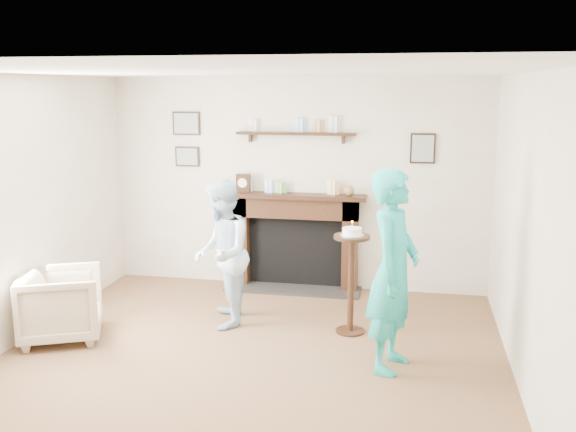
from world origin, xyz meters
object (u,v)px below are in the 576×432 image
Objects in this scene: armchair at (64,338)px; pedestal_table at (351,264)px; woman at (390,367)px; man at (223,324)px.

armchair is 0.66× the size of pedestal_table.
woman is 1.54× the size of pedestal_table.
man is at bearing 81.81° from woman.
man is 1.86m from woman.
pedestal_table is at bearing 43.72° from woman.
armchair is 0.43× the size of woman.
armchair is 0.50× the size of man.
armchair is 2.87m from pedestal_table.
woman is (1.72, -0.70, 0.00)m from man.
man is (1.40, 0.65, 0.00)m from armchair.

